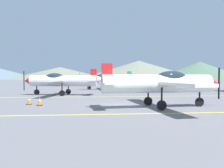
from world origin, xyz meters
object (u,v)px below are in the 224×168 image
Objects in this scene: airplane_far at (107,79)px; traffic_cone_front at (40,101)px; airplane_mid at (60,80)px; car_sedan at (187,85)px; traffic_cone_side at (29,101)px; airplane_near at (162,83)px.

traffic_cone_front is at bearing -107.74° from airplane_far.
airplane_mid is 17.42m from car_sedan.
airplane_mid is 16.24× the size of traffic_cone_side.
airplane_far is 16.23× the size of traffic_cone_front.
airplane_near is at bearing -12.86° from traffic_cone_front.
traffic_cone_front and traffic_cone_side have the same top height.
airplane_far is 19.89m from traffic_cone_side.
car_sedan is (16.67, 4.99, -0.77)m from airplane_mid.
car_sedan is 22.05m from traffic_cone_front.
car_sedan is at bearing 61.28° from airplane_near.
car_sedan is 7.72× the size of traffic_cone_front.
airplane_mid is 1.00× the size of airplane_far.
car_sedan is (10.86, -5.17, -0.77)m from airplane_far.
car_sedan reaches higher than traffic_cone_front.
traffic_cone_front is 1.00× the size of traffic_cone_side.
traffic_cone_side is at bearing 144.02° from traffic_cone_front.
airplane_near and airplane_far have the same top height.
airplane_near is 1.00× the size of airplane_far.
car_sedan is at bearing -25.46° from airplane_far.
airplane_mid reaches higher than traffic_cone_side.
airplane_far reaches higher than traffic_cone_front.
car_sedan is at bearing 16.66° from airplane_mid.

